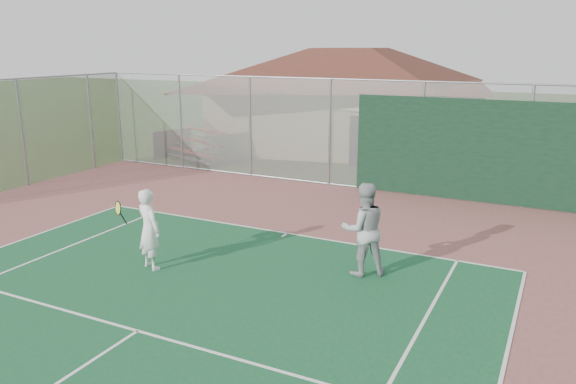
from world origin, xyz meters
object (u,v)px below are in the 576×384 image
object	(u,v)px
clubhouse	(350,88)
player_white_front	(149,230)
player_grey_back	(364,230)
bleachers	(200,145)

from	to	relation	value
clubhouse	player_white_front	xyz separation A→B (m)	(1.39, -15.44, -1.80)
clubhouse	player_grey_back	world-z (taller)	clubhouse
clubhouse	player_white_front	world-z (taller)	clubhouse
clubhouse	player_grey_back	size ratio (longest dim) A/B	7.07
player_white_front	player_grey_back	distance (m)	4.41
bleachers	player_grey_back	size ratio (longest dim) A/B	1.88
bleachers	player_grey_back	bearing A→B (deg)	-18.12
player_white_front	clubhouse	bearing A→B (deg)	-66.67
player_white_front	player_grey_back	xyz separation A→B (m)	(4.07, 1.69, 0.09)
player_grey_back	clubhouse	bearing A→B (deg)	-103.13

